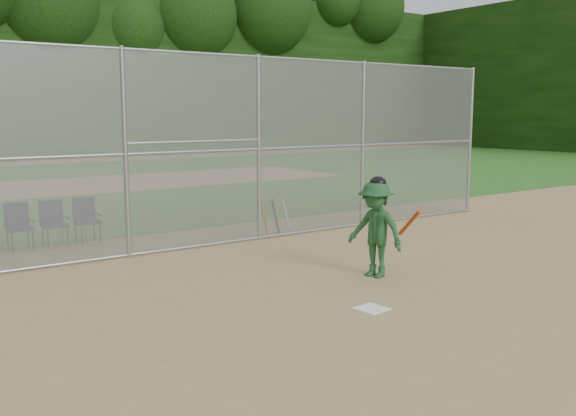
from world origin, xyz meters
TOP-DOWN VIEW (x-y plane):
  - ground at (0.00, 0.00)m, footprint 100.00×100.00m
  - grass_strip at (0.00, 18.00)m, footprint 100.00×100.00m
  - dirt_patch_far at (0.00, 18.00)m, footprint 24.00×24.00m
  - backstop_fence at (0.00, 5.00)m, footprint 16.09×0.09m
  - treeline at (0.00, 20.00)m, footprint 81.00×60.00m
  - home_plate at (-0.43, -0.17)m, footprint 0.44×0.44m
  - batter_at_plate at (0.88, 1.17)m, footprint 0.95×1.33m
  - water_cooler at (4.83, 5.53)m, footprint 0.31×0.31m
  - spare_bats at (1.61, 5.26)m, footprint 0.66×0.39m
  - chair_3 at (-3.56, 6.87)m, footprint 0.54×0.52m
  - chair_4 at (-2.87, 6.87)m, footprint 0.54×0.52m
  - chair_5 at (-2.18, 6.87)m, footprint 0.54×0.52m

SIDE VIEW (x-z plane):
  - ground at x=0.00m, z-range 0.00..0.00m
  - grass_strip at x=0.00m, z-range 0.01..0.01m
  - dirt_patch_far at x=0.00m, z-range 0.01..0.01m
  - home_plate at x=-0.43m, z-range 0.00..0.02m
  - water_cooler at x=4.83m, z-range 0.00..0.40m
  - spare_bats at x=1.61m, z-range 0.00..0.82m
  - chair_3 at x=-3.56m, z-range 0.00..0.96m
  - chair_4 at x=-2.87m, z-range 0.00..0.96m
  - chair_5 at x=-2.18m, z-range 0.00..0.96m
  - batter_at_plate at x=0.88m, z-range -0.03..1.70m
  - backstop_fence at x=0.00m, z-range 0.07..4.07m
  - treeline at x=0.00m, z-range 0.00..11.00m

